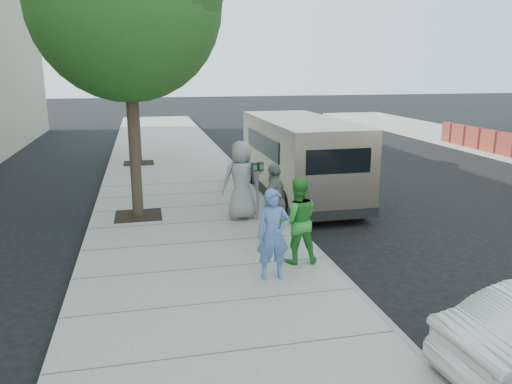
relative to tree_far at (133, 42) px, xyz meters
The scene contains 10 objects.
ground 11.36m from the tree_far, 77.30° to the right, with size 120.00×120.00×0.00m, color black.
sidewalk 11.17m from the tree_far, 82.85° to the right, with size 5.00×60.00×0.15m, color gray.
curb_face 11.70m from the tree_far, 69.73° to the right, with size 0.12×60.00×0.16m, color gray.
tree_far is the anchor object (origin of this frame).
parking_meter 9.83m from the tree_far, 71.35° to the right, with size 0.32×0.18×1.49m.
van 8.65m from the tree_far, 52.87° to the right, with size 2.27×6.61×2.44m.
person_officer 13.06m from the tree_far, 78.95° to the right, with size 0.61×0.40×1.67m, color #5672B7.
person_green_shirt 12.59m from the tree_far, 75.28° to the right, with size 0.84×0.65×1.72m, color green.
person_gray_shirt 9.57m from the tree_far, 73.19° to the right, with size 0.98×0.64×2.00m, color gray.
person_striped_polo 11.32m from the tree_far, 73.92° to the right, with size 1.03×0.43×1.76m, color slate.
Camera 1 is at (-2.06, -10.50, 3.92)m, focal length 35.00 mm.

